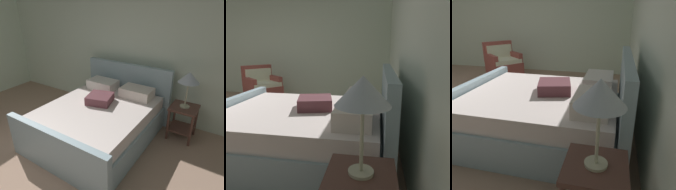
% 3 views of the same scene
% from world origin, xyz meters
% --- Properties ---
extents(wall_back, '(6.22, 0.12, 2.71)m').
position_xyz_m(wall_back, '(0.00, 3.25, 1.35)').
color(wall_back, silver).
rests_on(wall_back, ground).
extents(wall_side_left, '(0.12, 6.51, 2.71)m').
position_xyz_m(wall_side_left, '(-3.11, 0.00, 1.35)').
color(wall_side_left, silver).
rests_on(wall_side_left, ground).
extents(bed, '(1.82, 2.13, 1.11)m').
position_xyz_m(bed, '(0.37, 2.04, 0.34)').
color(bed, '#95AEB9').
rests_on(bed, ground).
extents(nightstand_right, '(0.44, 0.44, 0.60)m').
position_xyz_m(nightstand_right, '(1.58, 2.78, 0.40)').
color(nightstand_right, brown).
rests_on(nightstand_right, ground).
extents(table_lamp_right, '(0.33, 0.33, 0.61)m').
position_xyz_m(table_lamp_right, '(1.58, 2.78, 1.11)').
color(table_lamp_right, '#B7B293').
rests_on(table_lamp_right, nightstand_right).
extents(armchair, '(1.02, 1.02, 0.90)m').
position_xyz_m(armchair, '(-2.02, 0.14, 0.35)').
color(armchair, '#94453D').
rests_on(armchair, ground).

